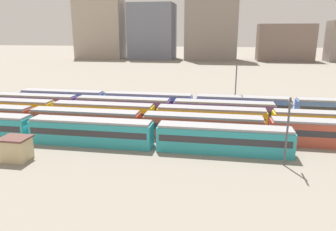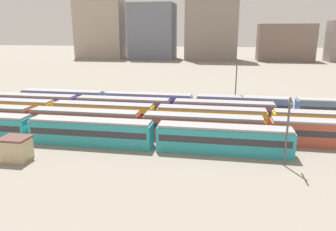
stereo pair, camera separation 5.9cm
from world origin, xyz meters
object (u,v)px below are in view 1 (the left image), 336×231
Objects in this scene: train_track_3 at (123,107)px; train_track_2 at (270,121)px; train_track_4 at (293,108)px; train_track_1 at (142,124)px; train_track_0 at (91,132)px; catenary_pole_1 at (236,84)px; catenary_pole_0 at (288,128)px; signal_hut at (16,148)px.

train_track_2 is at bearing -11.17° from train_track_3.
train_track_4 is at bearing 61.24° from train_track_2.
train_track_1 is at bearing -165.39° from train_track_2.
catenary_pole_1 is at bearing 48.43° from train_track_0.
train_track_3 is 6.55× the size of catenary_pole_0.
train_track_1 is 7.34× the size of catenary_pole_1.
catenary_pole_1 is 2.83× the size of signal_hut.
train_track_0 is at bearing -131.57° from catenary_pole_1.
train_track_0 is 5.48× the size of catenary_pole_1.
train_track_2 reaches higher than signal_hut.
train_track_2 is at bearing -118.76° from train_track_4.
train_track_3 is 32.50m from catenary_pole_0.
train_track_1 is at bearing 42.84° from signal_hut.
train_track_3 is 23.01m from catenary_pole_1.
catenary_pole_0 is at bearing -78.98° from catenary_pole_1.
catenary_pole_0 reaches higher than train_track_0.
train_track_2 is at bearing 27.80° from signal_hut.
train_track_2 is at bearing 21.65° from train_track_0.
train_track_1 is (6.25, 5.20, 0.00)m from train_track_0.
train_track_1 is 12.20m from train_track_3.
train_track_2 is at bearing 14.61° from train_track_1.
train_track_4 is 31.25× the size of signal_hut.
train_track_1 is 21.89m from catenary_pole_0.
train_track_3 is at bearing 90.45° from train_track_0.
catenary_pole_1 is 41.98m from signal_hut.
train_track_1 is at bearing -128.62° from catenary_pole_1.
train_track_2 is at bearing 90.41° from catenary_pole_0.
train_track_3 and train_track_4 have the same top height.
train_track_0 is 6.55× the size of catenary_pole_0.
train_track_2 is 13.21× the size of catenary_pole_0.
train_track_2 is 26.83m from train_track_3.
train_track_1 and train_track_4 have the same top height.
signal_hut is at bearing -173.11° from catenary_pole_0.
catenary_pole_1 reaches higher than signal_hut.
catenary_pole_0 is (-5.61, -23.91, 2.88)m from train_track_4.
train_track_0 is 0.75× the size of train_track_1.
catenary_pole_1 is at bearing 47.68° from signal_hut.
train_track_0 is 15.60m from train_track_3.
train_track_0 is 0.50× the size of train_track_2.
catenary_pole_0 is (20.05, -8.31, 2.88)m from train_track_1.
catenary_pole_0 reaches higher than signal_hut.
train_track_1 is 0.66× the size of train_track_2.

